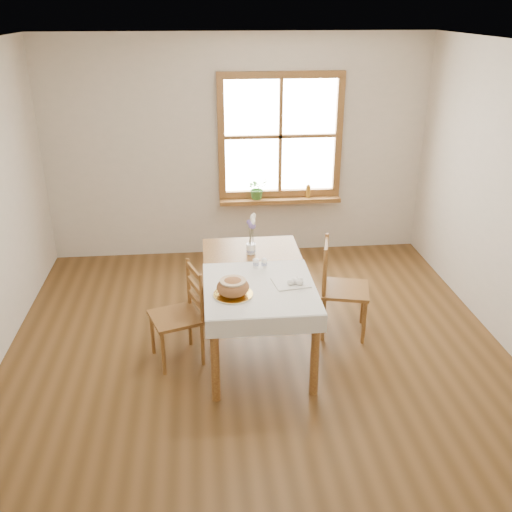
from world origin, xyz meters
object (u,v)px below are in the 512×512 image
(bread_plate, at_px, (233,295))
(flower_vase, at_px, (251,250))
(chair_left, at_px, (176,316))
(chair_right, at_px, (345,288))
(dining_table, at_px, (256,281))

(bread_plate, distance_m, flower_vase, 0.84)
(chair_left, bearing_deg, chair_right, 82.67)
(chair_left, xyz_separation_m, bread_plate, (0.48, -0.29, 0.33))
(chair_left, height_order, flower_vase, chair_left)
(dining_table, xyz_separation_m, bread_plate, (-0.23, -0.44, 0.10))
(chair_left, height_order, chair_right, chair_right)
(bread_plate, height_order, flower_vase, flower_vase)
(dining_table, relative_size, chair_left, 1.84)
(flower_vase, bearing_deg, chair_right, -13.70)
(chair_right, height_order, flower_vase, chair_right)
(chair_right, distance_m, bread_plate, 1.27)
(chair_left, xyz_separation_m, flower_vase, (0.70, 0.52, 0.36))
(dining_table, relative_size, chair_right, 1.74)
(dining_table, distance_m, bread_plate, 0.50)
(bread_plate, relative_size, flower_vase, 3.19)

